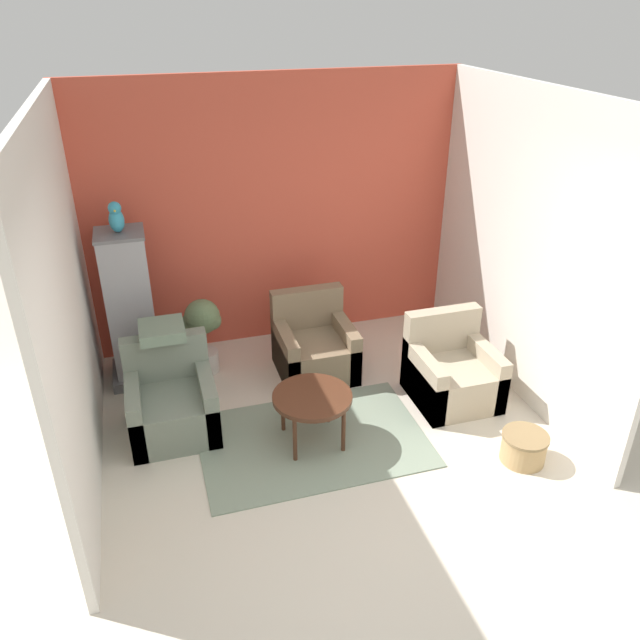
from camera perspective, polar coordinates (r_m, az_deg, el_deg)
ground_plane at (r=4.62m, az=5.94°, el=-19.70°), size 20.00×20.00×0.00m
wall_back_accent at (r=6.48m, az=-4.12°, el=9.64°), size 3.90×0.06×2.75m
wall_left at (r=4.89m, az=-22.13°, el=1.25°), size 0.06×3.15×2.75m
wall_right at (r=5.83m, az=18.51°, el=6.13°), size 0.06×3.15×2.75m
area_rug at (r=5.42m, az=-0.68°, el=-10.91°), size 1.90×1.26×0.01m
coffee_table at (r=5.16m, az=-0.71°, el=-7.30°), size 0.66×0.66×0.47m
armchair_left at (r=5.54m, az=-13.37°, el=-7.49°), size 0.72×0.73×0.80m
armchair_right at (r=5.92m, az=11.92°, el=-4.79°), size 0.72×0.73×0.80m
armchair_middle at (r=6.19m, az=-0.54°, el=-2.58°), size 0.72×0.73×0.80m
birdcage at (r=6.13m, az=-16.90°, el=0.82°), size 0.52×0.52×1.51m
parrot at (r=5.79m, az=-18.14°, el=8.88°), size 0.13×0.24×0.29m
potted_plant at (r=6.18m, az=-10.67°, el=-0.60°), size 0.38×0.34×0.78m
wicker_basket at (r=5.40m, az=18.14°, el=-10.93°), size 0.37×0.37×0.25m
throw_pillow at (r=5.46m, az=-14.26°, el=-0.94°), size 0.38×0.38×0.10m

